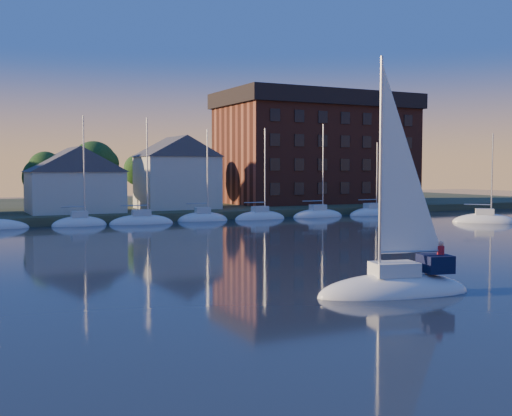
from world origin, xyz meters
TOP-DOWN VIEW (x-y plane):
  - ground at (0.00, 0.00)m, footprint 260.00×260.00m
  - shoreline_land at (0.00, 75.00)m, footprint 160.00×50.00m
  - wooden_dock at (0.00, 52.00)m, footprint 120.00×3.00m
  - clubhouse_centre at (-6.00, 57.00)m, footprint 11.55×8.40m
  - clubhouse_east at (8.00, 59.00)m, footprint 10.50×8.40m
  - condo_block at (34.00, 64.95)m, footprint 31.00×17.00m
  - tree_line at (2.00, 63.00)m, footprint 93.40×5.40m
  - moored_fleet at (-4.00, 49.00)m, footprint 79.50×2.40m
  - hero_sailboat at (-0.63, 2.05)m, footprint 8.60×4.37m
  - drifting_sailboat_right at (36.79, 32.00)m, footprint 7.14×6.75m

SIDE VIEW (x-z plane):
  - ground at x=0.00m, z-range 0.00..0.00m
  - shoreline_land at x=0.00m, z-range -1.00..1.00m
  - wooden_dock at x=0.00m, z-range -0.50..0.50m
  - drifting_sailboat_right at x=36.79m, z-range -5.74..5.93m
  - moored_fleet at x=-4.00m, z-range -5.93..6.12m
  - hero_sailboat at x=-0.63m, z-range -5.95..7.06m
  - clubhouse_centre at x=-6.00m, z-range 1.09..9.17m
  - clubhouse_east at x=8.00m, z-range 1.10..10.90m
  - tree_line at x=2.00m, z-range 2.73..11.63m
  - condo_block at x=34.00m, z-range 1.09..18.49m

